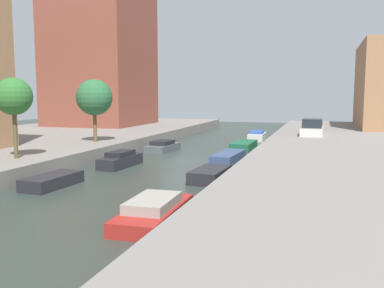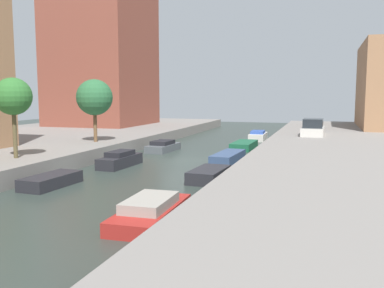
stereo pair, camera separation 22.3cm
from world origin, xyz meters
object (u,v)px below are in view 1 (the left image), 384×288
(moored_boat_left_3, at_px, (163,147))
(moored_boat_right_2, at_px, (210,175))
(moored_boat_right_1, at_px, (154,211))
(moored_boat_right_4, at_px, (244,145))
(street_tree_1, at_px, (13,97))
(moored_boat_left_2, at_px, (120,160))
(apartment_tower_far, at_px, (100,5))
(moored_boat_right_5, at_px, (257,136))
(parked_car, at_px, (312,128))
(moored_boat_left_1, at_px, (52,181))
(street_tree_2, at_px, (94,98))
(moored_boat_right_3, at_px, (228,157))

(moored_boat_left_3, distance_m, moored_boat_right_2, 12.13)
(moored_boat_right_1, relative_size, moored_boat_right_4, 1.10)
(street_tree_1, xyz_separation_m, moored_boat_left_2, (4.25, 4.43, -4.01))
(moored_boat_right_1, bearing_deg, apartment_tower_far, 122.08)
(apartment_tower_far, distance_m, moored_boat_right_4, 25.91)
(moored_boat_left_2, relative_size, moored_boat_right_2, 1.15)
(street_tree_1, distance_m, moored_boat_right_2, 11.75)
(apartment_tower_far, distance_m, moored_boat_right_1, 39.49)
(apartment_tower_far, relative_size, moored_boat_left_2, 7.36)
(street_tree_1, xyz_separation_m, moored_boat_right_2, (10.83, 1.91, -4.12))
(moored_boat_left_3, distance_m, moored_boat_right_1, 18.85)
(moored_boat_right_1, relative_size, moored_boat_right_5, 1.20)
(moored_boat_left_2, xyz_separation_m, moored_boat_left_3, (-0.07, 7.63, -0.06))
(parked_car, xyz_separation_m, moored_boat_right_1, (-4.95, -24.53, -1.24))
(moored_boat_left_3, xyz_separation_m, moored_boat_right_1, (6.53, -17.69, -0.01))
(moored_boat_left_1, height_order, moored_boat_right_2, moored_boat_right_2)
(parked_car, bearing_deg, moored_boat_left_1, -119.87)
(parked_car, xyz_separation_m, moored_boat_left_3, (-11.48, -6.85, -1.24))
(moored_boat_right_2, bearing_deg, street_tree_1, -170.00)
(parked_car, bearing_deg, moored_boat_right_5, 144.84)
(apartment_tower_far, distance_m, moored_boat_left_1, 33.47)
(moored_boat_right_4, height_order, moored_boat_right_5, moored_boat_right_5)
(apartment_tower_far, height_order, moored_boat_left_1, apartment_tower_far)
(street_tree_1, bearing_deg, moored_boat_right_5, 65.72)
(street_tree_2, xyz_separation_m, moored_boat_right_2, (10.83, -6.76, -4.03))
(moored_boat_right_1, bearing_deg, moored_boat_left_3, 110.27)
(street_tree_2, distance_m, moored_boat_left_3, 6.69)
(apartment_tower_far, height_order, moored_boat_right_4, apartment_tower_far)
(street_tree_2, bearing_deg, moored_boat_right_3, -1.66)
(parked_car, xyz_separation_m, moored_boat_right_4, (-5.49, -3.31, -1.31))
(moored_boat_left_1, bearing_deg, moored_boat_right_4, 69.74)
(moored_boat_left_3, bearing_deg, parked_car, 30.81)
(apartment_tower_far, relative_size, street_tree_2, 5.91)
(moored_boat_left_2, height_order, moored_boat_right_1, moored_boat_left_2)
(moored_boat_right_4, bearing_deg, moored_boat_left_3, -149.46)
(moored_boat_left_2, xyz_separation_m, moored_boat_right_5, (6.00, 18.29, -0.01))
(moored_boat_right_2, distance_m, moored_boat_right_4, 13.69)
(street_tree_2, xyz_separation_m, moored_boat_right_1, (10.71, -14.30, -3.98))
(apartment_tower_far, distance_m, moored_boat_right_5, 24.11)
(parked_car, relative_size, moored_boat_right_2, 1.30)
(street_tree_2, xyz_separation_m, moored_boat_left_2, (4.25, -4.24, -3.92))
(parked_car, height_order, moored_boat_left_2, parked_car)
(street_tree_2, bearing_deg, moored_boat_left_2, -44.96)
(parked_car, height_order, moored_boat_right_5, parked_car)
(street_tree_1, distance_m, moored_boat_right_5, 25.24)
(moored_boat_left_1, bearing_deg, parked_car, 60.13)
(moored_boat_right_3, relative_size, moored_boat_right_4, 1.07)
(moored_boat_right_4, bearing_deg, street_tree_1, -123.10)
(moored_boat_left_1, distance_m, moored_boat_right_3, 12.28)
(moored_boat_left_1, height_order, moored_boat_left_3, moored_boat_left_3)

